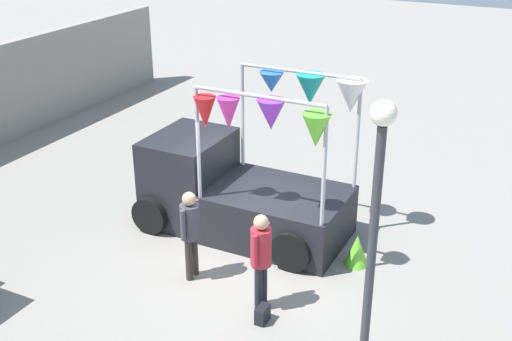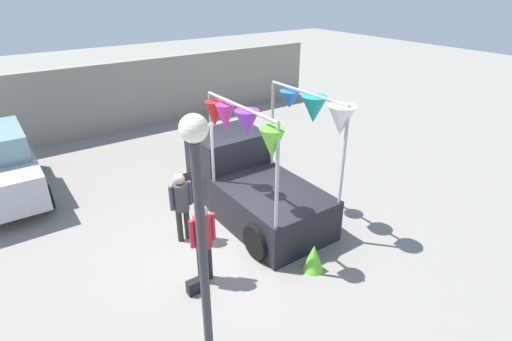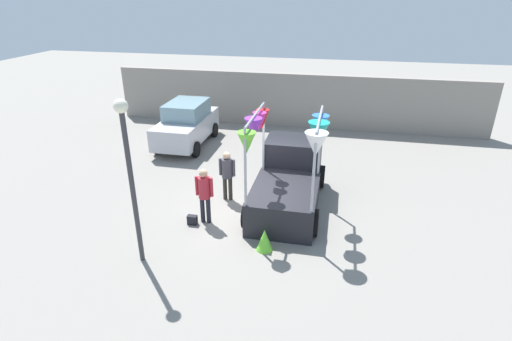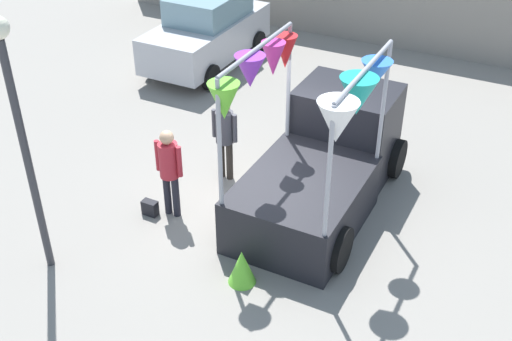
% 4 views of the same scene
% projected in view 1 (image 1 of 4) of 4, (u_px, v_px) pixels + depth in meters
% --- Properties ---
extents(ground_plane, '(60.00, 60.00, 0.00)m').
position_uv_depth(ground_plane, '(245.00, 252.00, 12.14)').
color(ground_plane, gray).
extents(vendor_truck, '(2.48, 4.18, 3.18)m').
position_uv_depth(vendor_truck, '(234.00, 185.00, 12.70)').
color(vendor_truck, black).
rests_on(vendor_truck, ground).
extents(person_customer, '(0.53, 0.34, 1.70)m').
position_uv_depth(person_customer, '(261.00, 253.00, 10.17)').
color(person_customer, black).
rests_on(person_customer, ground).
extents(person_vendor, '(0.53, 0.34, 1.66)m').
position_uv_depth(person_vendor, '(190.00, 227.00, 10.99)').
color(person_vendor, '#2D2823').
rests_on(person_vendor, ground).
extents(handbag, '(0.28, 0.16, 0.28)m').
position_uv_depth(handbag, '(262.00, 314.00, 10.16)').
color(handbag, black).
rests_on(handbag, ground).
extents(street_lamp, '(0.32, 0.32, 4.15)m').
position_uv_depth(street_lamp, '(375.00, 214.00, 7.83)').
color(street_lamp, '#333338').
rests_on(street_lamp, ground).
extents(folded_kite_bundle_lime, '(0.50, 0.50, 0.60)m').
position_uv_depth(folded_kite_bundle_lime, '(357.00, 250.00, 11.64)').
color(folded_kite_bundle_lime, '#66CC33').
rests_on(folded_kite_bundle_lime, ground).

